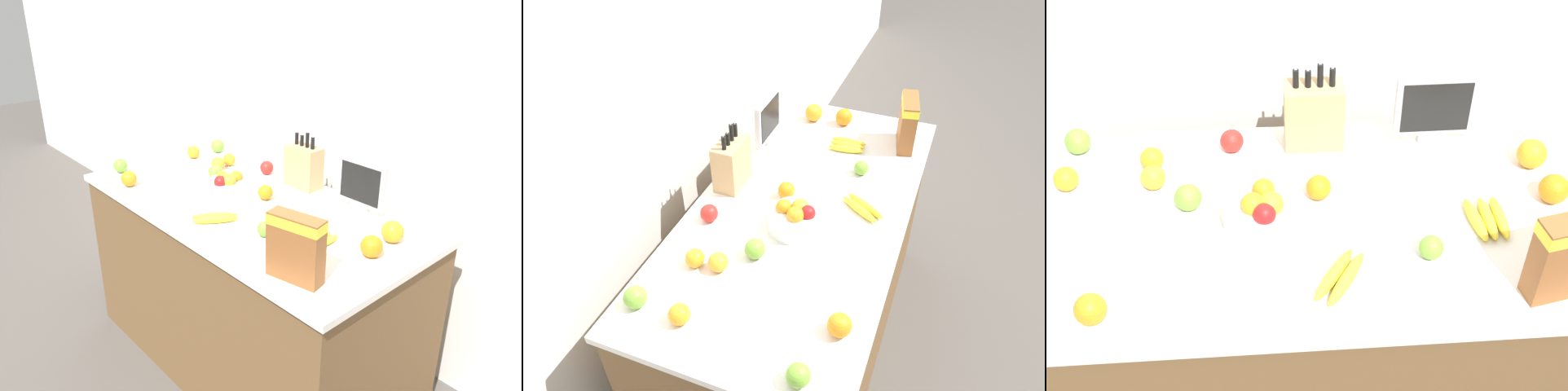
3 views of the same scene
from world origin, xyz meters
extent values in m
cube|color=brown|center=(0.00, 0.00, 0.44)|extent=(1.66, 0.81, 0.87)
cube|color=silver|center=(0.00, 0.00, 0.89)|extent=(1.69, 0.84, 0.03)
cube|color=tan|center=(0.04, 0.33, 1.01)|extent=(0.18, 0.10, 0.21)
cylinder|color=black|center=(-0.02, 0.33, 1.14)|extent=(0.02, 0.02, 0.06)
cube|color=silver|center=(-0.02, 0.33, 1.19)|extent=(0.01, 0.00, 0.04)
cylinder|color=black|center=(0.02, 0.33, 1.14)|extent=(0.02, 0.02, 0.05)
cube|color=silver|center=(0.02, 0.33, 1.18)|extent=(0.01, 0.00, 0.03)
cylinder|color=black|center=(0.05, 0.33, 1.15)|extent=(0.02, 0.02, 0.07)
cube|color=silver|center=(0.05, 0.33, 1.21)|extent=(0.01, 0.00, 0.04)
cylinder|color=black|center=(0.09, 0.33, 1.14)|extent=(0.02, 0.02, 0.06)
cube|color=silver|center=(0.09, 0.33, 1.19)|extent=(0.01, 0.00, 0.03)
cube|color=#B7B7BC|center=(0.40, 0.32, 0.92)|extent=(0.09, 0.03, 0.03)
cube|color=#B7B7BC|center=(0.40, 0.32, 1.04)|extent=(0.24, 0.02, 0.20)
cube|color=black|center=(0.40, 0.30, 1.04)|extent=(0.21, 0.00, 0.17)
cylinder|color=silver|center=(-0.13, -0.02, 0.94)|extent=(0.21, 0.21, 0.07)
sphere|color=orange|center=(-0.10, -0.03, 0.99)|extent=(0.07, 0.07, 0.07)
sphere|color=orange|center=(-0.12, 0.03, 0.99)|extent=(0.06, 0.06, 0.06)
sphere|color=orange|center=(-0.15, -0.02, 0.99)|extent=(0.07, 0.07, 0.07)
sphere|color=red|center=(-0.12, -0.06, 0.99)|extent=(0.06, 0.06, 0.06)
ellipsoid|color=yellow|center=(0.52, -0.05, 0.92)|extent=(0.03, 0.17, 0.03)
ellipsoid|color=yellow|center=(0.48, -0.05, 0.92)|extent=(0.04, 0.17, 0.03)
ellipsoid|color=yellow|center=(0.45, -0.06, 0.92)|extent=(0.05, 0.17, 0.03)
ellipsoid|color=yellow|center=(0.04, -0.23, 0.92)|extent=(0.14, 0.18, 0.03)
ellipsoid|color=yellow|center=(0.07, -0.24, 0.92)|extent=(0.13, 0.18, 0.03)
sphere|color=red|center=(-0.21, 0.31, 0.94)|extent=(0.07, 0.07, 0.07)
sphere|color=#6B9E33|center=(-0.33, 0.06, 0.94)|extent=(0.08, 0.08, 0.08)
sphere|color=#6B9E33|center=(-0.68, 0.34, 0.94)|extent=(0.08, 0.08, 0.08)
sphere|color=#6B9E33|center=(0.30, -0.17, 0.94)|extent=(0.07, 0.07, 0.07)
sphere|color=orange|center=(-0.68, 0.17, 0.94)|extent=(0.07, 0.07, 0.07)
sphere|color=orange|center=(0.67, 0.18, 0.95)|extent=(0.09, 0.09, 0.09)
sphere|color=orange|center=(-0.44, 0.16, 0.94)|extent=(0.07, 0.07, 0.07)
sphere|color=orange|center=(0.68, 0.02, 0.95)|extent=(0.09, 0.09, 0.09)
sphere|color=orange|center=(-0.45, 0.25, 0.94)|extent=(0.07, 0.07, 0.07)
sphere|color=orange|center=(0.03, 0.08, 0.94)|extent=(0.07, 0.07, 0.07)
sphere|color=orange|center=(-0.54, -0.31, 0.94)|extent=(0.08, 0.08, 0.08)
camera|label=1|loc=(1.65, -1.38, 1.87)|focal=35.00mm
camera|label=2|loc=(-1.51, -0.50, 2.23)|focal=35.00mm
camera|label=3|loc=(-0.11, -1.43, 2.30)|focal=50.00mm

